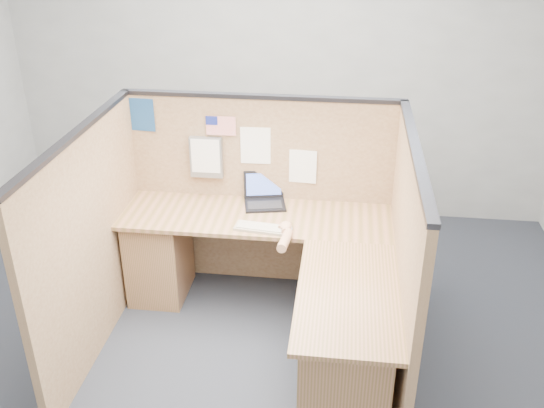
# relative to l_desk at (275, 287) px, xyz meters

# --- Properties ---
(floor) EXTENTS (5.00, 5.00, 0.00)m
(floor) POSITION_rel_l_desk_xyz_m (-0.18, -0.29, -0.39)
(floor) COLOR #1F232C
(floor) RESTS_ON ground
(wall_back) EXTENTS (5.00, 0.00, 5.00)m
(wall_back) POSITION_rel_l_desk_xyz_m (-0.18, 1.96, 1.01)
(wall_back) COLOR gray
(wall_back) RESTS_ON floor
(cubicle_partitions) EXTENTS (2.06, 1.83, 1.53)m
(cubicle_partitions) POSITION_rel_l_desk_xyz_m (-0.18, 0.14, 0.38)
(cubicle_partitions) COLOR brown
(cubicle_partitions) RESTS_ON floor
(l_desk) EXTENTS (1.95, 1.75, 0.73)m
(l_desk) POSITION_rel_l_desk_xyz_m (0.00, 0.00, 0.00)
(l_desk) COLOR brown
(l_desk) RESTS_ON floor
(laptop) EXTENTS (0.34, 0.34, 0.22)m
(laptop) POSITION_rel_l_desk_xyz_m (-0.14, 0.61, 0.39)
(laptop) COLOR black
(laptop) RESTS_ON l_desk
(keyboard) EXTENTS (0.40, 0.18, 0.03)m
(keyboard) POSITION_rel_l_desk_xyz_m (-0.11, 0.19, 0.35)
(keyboard) COLOR gray
(keyboard) RESTS_ON l_desk
(mouse) EXTENTS (0.10, 0.06, 0.04)m
(mouse) POSITION_rel_l_desk_xyz_m (0.05, 0.19, 0.36)
(mouse) COLOR silver
(mouse) RESTS_ON l_desk
(hand_forearm) EXTENTS (0.10, 0.35, 0.07)m
(hand_forearm) POSITION_rel_l_desk_xyz_m (0.06, 0.07, 0.37)
(hand_forearm) COLOR tan
(hand_forearm) RESTS_ON l_desk
(blue_poster) EXTENTS (0.19, 0.02, 0.25)m
(blue_poster) POSITION_rel_l_desk_xyz_m (-1.06, 0.68, 0.96)
(blue_poster) COLOR navy
(blue_poster) RESTS_ON cubicle_partitions
(american_flag) EXTENTS (0.22, 0.01, 0.38)m
(american_flag) POSITION_rel_l_desk_xyz_m (-0.50, 0.67, 0.89)
(american_flag) COLOR olive
(american_flag) RESTS_ON cubicle_partitions
(file_holder) EXTENTS (0.24, 0.05, 0.31)m
(file_holder) POSITION_rel_l_desk_xyz_m (-0.59, 0.66, 0.66)
(file_holder) COLOR slate
(file_holder) RESTS_ON cubicle_partitions
(paper_left) EXTENTS (0.22, 0.01, 0.28)m
(paper_left) POSITION_rel_l_desk_xyz_m (-0.23, 0.68, 0.76)
(paper_left) COLOR white
(paper_left) RESTS_ON cubicle_partitions
(paper_right) EXTENTS (0.20, 0.02, 0.26)m
(paper_right) POSITION_rel_l_desk_xyz_m (0.12, 0.68, 0.61)
(paper_right) COLOR white
(paper_right) RESTS_ON cubicle_partitions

